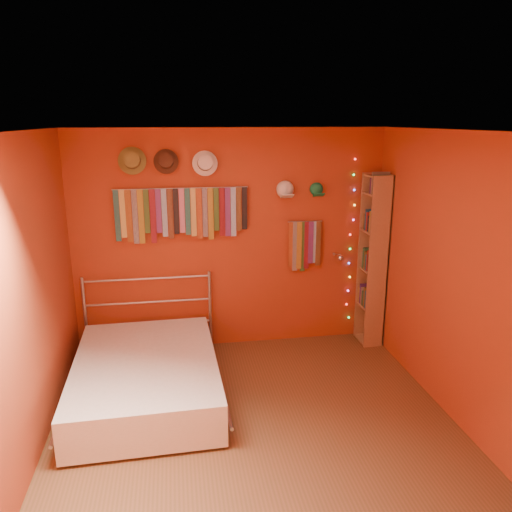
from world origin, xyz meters
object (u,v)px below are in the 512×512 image
reading_lamp (339,257)px  bed (146,377)px  tie_rack (181,212)px  bookshelf (376,260)px

reading_lamp → bed: bearing=-158.3°
tie_rack → bookshelf: (2.20, -0.16, -0.60)m
bed → bookshelf: bearing=16.9°
reading_lamp → bookshelf: size_ratio=0.14×
tie_rack → reading_lamp: 1.85m
tie_rack → bookshelf: size_ratio=0.72×
reading_lamp → bookshelf: (0.44, -0.00, -0.05)m
tie_rack → reading_lamp: (1.76, -0.15, -0.55)m
tie_rack → bed: bearing=-111.7°
bed → tie_rack: bearing=67.0°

